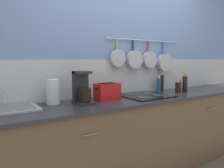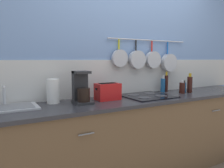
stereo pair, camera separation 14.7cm
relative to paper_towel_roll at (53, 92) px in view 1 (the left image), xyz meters
name	(u,v)px [view 1 (the left image)]	position (x,y,z in m)	size (l,w,h in m)	color
wall_back	(126,63)	(0.98, 0.16, 0.25)	(7.20, 0.16, 2.60)	#7293C6
cabinet_base	(143,137)	(0.98, -0.17, -0.58)	(3.36, 0.58, 0.86)	brown
countertop	(144,98)	(0.98, -0.17, -0.13)	(3.40, 0.60, 0.03)	#2D2D33
sink_basin	(5,109)	(-0.42, -0.05, -0.10)	(0.52, 0.32, 0.19)	#B7BABF
paper_towel_roll	(53,92)	(0.00, 0.00, 0.00)	(0.12, 0.12, 0.23)	white
coffee_maker	(82,90)	(0.24, -0.14, 0.01)	(0.16, 0.20, 0.31)	#262628
toaster	(107,92)	(0.54, -0.10, -0.03)	(0.27, 0.16, 0.18)	red
cooktop	(145,95)	(1.03, -0.14, -0.11)	(0.52, 0.51, 0.01)	black
bottle_olive_oil	(159,84)	(1.42, 0.03, -0.02)	(0.06, 0.06, 0.21)	navy
bottle_hot_sauce	(162,83)	(1.48, 0.03, 0.00)	(0.05, 0.05, 0.26)	#33140F
bottle_dish_soap	(178,87)	(1.55, -0.18, -0.05)	(0.07, 0.07, 0.16)	#33140F
bottle_vinegar	(179,87)	(1.62, -0.13, -0.05)	(0.05, 0.05, 0.15)	navy
bottle_sesame_oil	(185,83)	(1.69, -0.16, -0.01)	(0.06, 0.06, 0.24)	#33140F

